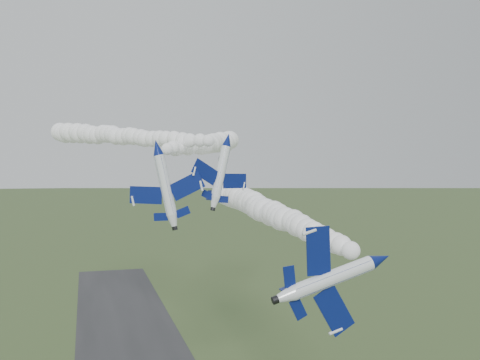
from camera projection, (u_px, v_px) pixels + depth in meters
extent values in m
cylinder|color=white|center=(380.00, 259.00, 46.79)|extent=(1.80, 7.54, 1.66)
cone|color=navy|center=(413.00, 269.00, 42.27)|extent=(1.70, 2.00, 1.66)
cone|color=white|center=(354.00, 252.00, 51.14)|extent=(1.69, 1.64, 1.66)
cylinder|color=black|center=(349.00, 250.00, 51.99)|extent=(0.85, 0.55, 0.84)
ellipsoid|color=black|center=(397.00, 261.00, 45.09)|extent=(1.16, 2.59, 1.11)
cube|color=navy|center=(367.00, 230.00, 47.15)|extent=(1.30, 2.17, 3.98)
cube|color=navy|center=(381.00, 287.00, 47.72)|extent=(1.30, 2.17, 3.98)
cube|color=navy|center=(354.00, 239.00, 50.22)|extent=(0.60, 0.99, 1.74)
cube|color=navy|center=(362.00, 267.00, 50.53)|extent=(0.60, 0.99, 1.74)
cube|color=navy|center=(370.00, 249.00, 50.49)|extent=(1.94, 1.47, 0.65)
cylinder|color=white|center=(157.00, 148.00, 73.68)|extent=(5.06, 8.35, 1.78)
cone|color=navy|center=(145.00, 146.00, 68.46)|extent=(2.52, 2.73, 1.78)
cone|color=white|center=(167.00, 149.00, 78.70)|extent=(2.36, 2.36, 1.78)
cylinder|color=black|center=(169.00, 149.00, 79.68)|extent=(1.07, 0.92, 0.90)
ellipsoid|color=black|center=(152.00, 143.00, 71.55)|extent=(2.26, 3.10, 1.19)
cube|color=navy|center=(139.00, 154.00, 74.88)|extent=(5.08, 4.03, 1.13)
cube|color=navy|center=(179.00, 144.00, 74.04)|extent=(5.08, 4.03, 1.13)
cube|color=navy|center=(155.00, 151.00, 78.04)|extent=(2.24, 1.80, 0.53)
cube|color=navy|center=(176.00, 146.00, 77.59)|extent=(2.24, 1.80, 0.53)
cube|color=navy|center=(163.00, 140.00, 77.58)|extent=(1.19, 1.69, 2.16)
cylinder|color=white|center=(228.00, 140.00, 76.18)|extent=(4.18, 7.49, 1.61)
cone|color=navy|center=(248.00, 139.00, 72.47)|extent=(2.21, 2.39, 1.61)
cone|color=white|center=(210.00, 141.00, 79.75)|extent=(2.08, 2.06, 1.61)
cylinder|color=black|center=(207.00, 141.00, 80.45)|extent=(0.95, 0.79, 0.82)
ellipsoid|color=black|center=(236.00, 136.00, 74.73)|extent=(1.92, 2.76, 1.08)
cube|color=navy|center=(210.00, 136.00, 75.15)|extent=(4.45, 3.40, 1.15)
cube|color=navy|center=(239.00, 146.00, 78.29)|extent=(4.45, 3.40, 1.15)
cube|color=navy|center=(205.00, 138.00, 78.28)|extent=(1.96, 1.53, 0.53)
cube|color=navy|center=(220.00, 144.00, 79.96)|extent=(1.96, 1.53, 0.53)
cube|color=navy|center=(215.00, 133.00, 79.10)|extent=(1.06, 1.53, 1.90)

